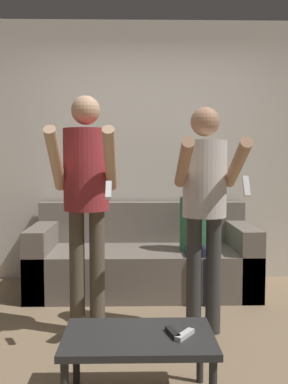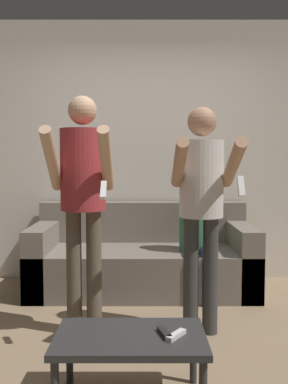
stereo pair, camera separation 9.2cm
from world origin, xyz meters
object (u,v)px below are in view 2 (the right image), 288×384
object	(u,v)px
couch	(144,261)
remote_near	(177,335)
person_standing_right	(203,195)
remote_far	(166,333)
person_standing_left	(84,187)
coffee_table	(132,342)
person_seated	(198,230)

from	to	relation	value
couch	remote_near	distance (m)	2.07
person_standing_right	remote_near	bearing A→B (deg)	-104.53
person_standing_right	remote_far	world-z (taller)	person_standing_right
person_standing_left	person_standing_right	xyz separation A→B (m)	(0.84, -0.01, -0.05)
coffee_table	remote_near	size ratio (longest dim) A/B	5.45
person_standing_left	coffee_table	distance (m)	1.24
coffee_table	remote_near	distance (m)	0.24
person_seated	remote_far	bearing A→B (deg)	-101.74
person_standing_left	person_seated	distance (m)	1.35
person_seated	person_standing_left	bearing A→B (deg)	-136.00
couch	person_standing_left	bearing A→B (deg)	-110.94
coffee_table	remote_near	xyz separation A→B (m)	(0.23, -0.04, 0.05)
couch	person_standing_right	xyz separation A→B (m)	(0.42, -1.11, 0.74)
person_standing_left	person_seated	bearing A→B (deg)	44.00
couch	coffee_table	world-z (taller)	couch
person_seated	couch	bearing A→B (deg)	156.27
couch	person_seated	world-z (taller)	person_seated
person_seated	remote_far	distance (m)	1.87
couch	person_seated	distance (m)	0.64
person_standing_right	remote_near	distance (m)	1.18
coffee_table	remote_far	world-z (taller)	remote_far
couch	person_seated	size ratio (longest dim) A/B	1.85
couch	person_standing_right	world-z (taller)	person_standing_right
person_seated	coffee_table	size ratio (longest dim) A/B	1.46
person_seated	coffee_table	distance (m)	1.92
person_standing_left	remote_far	size ratio (longest dim) A/B	11.12
coffee_table	remote_near	world-z (taller)	remote_near
couch	remote_near	world-z (taller)	couch
couch	person_seated	xyz separation A→B (m)	(0.49, -0.22, 0.34)
person_standing_right	coffee_table	xyz separation A→B (m)	(-0.48, -0.92, -0.70)
person_standing_right	remote_near	size ratio (longest dim) A/B	11.40
couch	remote_far	xyz separation A→B (m)	(0.12, -2.03, 0.10)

